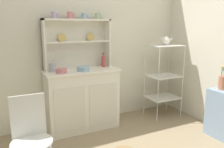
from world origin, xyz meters
The scene contains 15 objects.
wall_back centered at (0.00, 1.62, 1.25)m, with size 3.84×0.05×2.50m, color silver.
hutch_cabinet centered at (-0.14, 1.37, 0.44)m, with size 1.01×0.45×0.85m.
hutch_shelf_unit centered at (-0.14, 1.53, 1.25)m, with size 0.94×0.18×0.69m.
bakers_rack centered at (1.19, 1.24, 0.72)m, with size 0.50×0.38×1.15m.
wire_chair centered at (-0.95, 0.42, 0.52)m, with size 0.36×0.36×0.85m.
cup_lilac_0 centered at (-0.44, 1.49, 1.58)m, with size 0.08×0.07×0.08m.
cup_rose_1 centered at (-0.23, 1.49, 1.59)m, with size 0.09×0.08×0.09m.
cup_sky_2 centered at (-0.04, 1.49, 1.58)m, with size 0.09×0.08×0.08m.
cup_sage_3 centered at (0.16, 1.49, 1.58)m, with size 0.08×0.07×0.08m.
bowl_mixing_large centered at (-0.43, 1.29, 0.88)m, with size 0.14×0.14×0.06m, color #D17A84.
bowl_floral_medium centered at (-0.14, 1.29, 0.88)m, with size 0.16×0.16×0.06m, color #8EB2D1.
jam_bottle centered at (0.24, 1.45, 0.94)m, with size 0.06×0.06×0.21m.
utensil_jar centered at (-0.51, 1.44, 0.91)m, with size 0.08×0.08×0.24m.
porcelain_teapot centered at (1.19, 1.24, 1.22)m, with size 0.23×0.14×0.16m.
flower_vase centered at (1.44, 0.36, 0.74)m, with size 0.10×0.10×0.32m.
Camera 1 is at (-1.13, -1.58, 1.46)m, focal length 36.59 mm.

